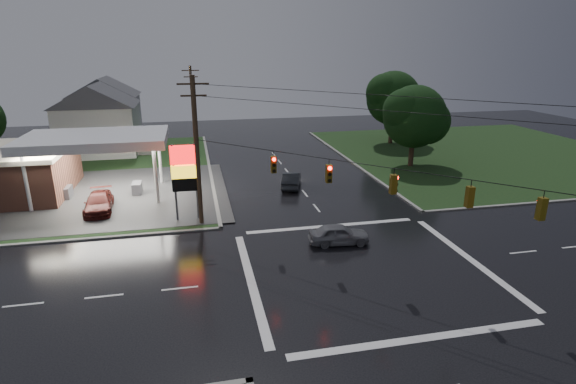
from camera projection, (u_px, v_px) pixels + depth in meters
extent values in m
plane|color=black|center=(365.00, 269.00, 27.26)|extent=(120.00, 120.00, 0.00)
cube|color=#173216|center=(34.00, 177.00, 46.21)|extent=(36.00, 36.00, 0.08)
cube|color=#173216|center=(483.00, 153.00, 56.61)|extent=(36.00, 36.00, 0.08)
cube|color=#2D2D2D|center=(79.00, 197.00, 39.96)|extent=(26.00, 18.00, 0.02)
cylinder|color=silver|center=(26.00, 183.00, 35.83)|extent=(0.30, 0.30, 5.00)
cylinder|color=silver|center=(156.00, 175.00, 37.83)|extent=(0.30, 0.30, 5.00)
cylinder|color=silver|center=(48.00, 164.00, 41.40)|extent=(0.30, 0.30, 5.00)
cylinder|color=silver|center=(160.00, 159.00, 43.40)|extent=(0.30, 0.30, 5.00)
cube|color=silver|center=(95.00, 139.00, 38.78)|extent=(12.00, 8.00, 0.80)
cube|color=white|center=(96.00, 144.00, 38.91)|extent=(11.40, 7.40, 0.04)
cube|color=#59595E|center=(66.00, 193.00, 39.62)|extent=(0.80, 1.60, 1.10)
cube|color=#59595E|center=(137.00, 188.00, 40.82)|extent=(0.80, 1.60, 1.10)
cylinder|color=#59595E|center=(175.00, 184.00, 33.83)|extent=(0.16, 0.16, 6.00)
cylinder|color=#59595E|center=(196.00, 182.00, 34.15)|extent=(0.16, 0.16, 6.00)
cube|color=#F70D0F|center=(184.00, 155.00, 33.31)|extent=(2.00, 0.35, 1.40)
cube|color=yellow|center=(185.00, 172.00, 33.71)|extent=(2.00, 0.35, 1.00)
cube|color=black|center=(186.00, 184.00, 34.02)|extent=(2.00, 0.35, 1.00)
cylinder|color=#382619|center=(197.00, 153.00, 32.48)|extent=(0.32, 0.32, 11.00)
cube|color=#382619|center=(193.00, 84.00, 30.96)|extent=(2.20, 0.12, 0.12)
cube|color=#382619|center=(194.00, 96.00, 31.21)|extent=(1.80, 0.12, 0.12)
cylinder|color=#382619|center=(193.00, 107.00, 59.05)|extent=(0.32, 0.32, 10.50)
cube|color=#382619|center=(190.00, 70.00, 57.61)|extent=(2.20, 0.12, 0.12)
cube|color=#382619|center=(191.00, 77.00, 57.86)|extent=(1.80, 0.12, 0.12)
cube|color=#59470C|center=(274.00, 164.00, 28.99)|extent=(0.34, 0.34, 1.10)
cylinder|color=#FF0C07|center=(274.00, 159.00, 28.68)|extent=(0.22, 0.08, 0.22)
cube|color=#59470C|center=(329.00, 174.00, 26.91)|extent=(0.34, 0.34, 1.10)
cylinder|color=#FF0C07|center=(330.00, 168.00, 26.60)|extent=(0.22, 0.08, 0.22)
cube|color=#59470C|center=(393.00, 184.00, 24.83)|extent=(0.34, 0.34, 1.10)
cylinder|color=#FF0C07|center=(397.00, 177.00, 24.75)|extent=(0.08, 0.22, 0.22)
cube|color=#59470C|center=(470.00, 197.00, 22.75)|extent=(0.34, 0.34, 1.10)
cylinder|color=#FF0C07|center=(468.00, 189.00, 22.82)|extent=(0.22, 0.08, 0.22)
cube|color=#59470C|center=(541.00, 209.00, 21.08)|extent=(0.34, 0.34, 1.10)
cylinder|color=#FF0C07|center=(540.00, 200.00, 21.15)|extent=(0.22, 0.08, 0.22)
cube|color=silver|center=(99.00, 130.00, 55.59)|extent=(9.00, 8.00, 6.00)
cube|color=gray|center=(146.00, 148.00, 57.46)|extent=(1.60, 4.80, 0.80)
cube|color=silver|center=(107.00, 116.00, 66.55)|extent=(9.00, 8.00, 6.00)
cube|color=gray|center=(146.00, 132.00, 68.41)|extent=(1.60, 4.80, 0.80)
cylinder|color=black|center=(412.00, 144.00, 49.72)|extent=(0.56, 0.56, 5.04)
sphere|color=black|center=(414.00, 117.00, 48.77)|extent=(6.80, 6.80, 6.80)
sphere|color=black|center=(427.00, 121.00, 49.59)|extent=(5.10, 5.10, 5.10)
sphere|color=black|center=(405.00, 111.00, 47.91)|extent=(4.76, 4.76, 4.76)
cylinder|color=black|center=(391.00, 123.00, 61.39)|extent=(0.56, 0.56, 5.60)
sphere|color=black|center=(393.00, 98.00, 60.34)|extent=(7.20, 7.20, 7.20)
sphere|color=black|center=(404.00, 103.00, 61.19)|extent=(5.40, 5.40, 5.40)
sphere|color=black|center=(385.00, 93.00, 59.43)|extent=(5.04, 5.04, 5.04)
imported|color=black|center=(291.00, 180.00, 42.81)|extent=(2.82, 4.75, 1.48)
imported|color=slate|center=(339.00, 234.00, 30.52)|extent=(4.24, 2.04, 1.40)
imported|color=#4D1611|center=(99.00, 203.00, 36.53)|extent=(2.42, 5.21, 1.47)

